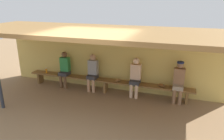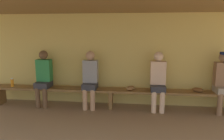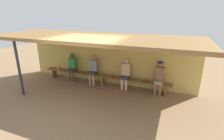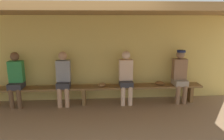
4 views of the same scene
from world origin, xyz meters
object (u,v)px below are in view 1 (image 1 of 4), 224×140
bench (105,82)px  player_with_sunglasses (135,76)px  player_in_white (93,71)px  water_bottle_clear (46,71)px  baseball_glove_dark_brown (118,80)px  player_near_post (65,68)px  player_shirtless_tan (179,80)px  baseball_glove_worn (162,85)px

bench → player_with_sunglasses: bearing=0.2°
player_in_white → player_with_sunglasses: (1.55, 0.00, 0.00)m
water_bottle_clear → player_with_sunglasses: bearing=0.6°
player_in_white → water_bottle_clear: (-1.92, -0.04, -0.17)m
baseball_glove_dark_brown → player_near_post: bearing=-60.5°
player_in_white → player_with_sunglasses: same height
baseball_glove_dark_brown → player_shirtless_tan: bearing=120.6°
player_in_white → baseball_glove_dark_brown: 0.97m
water_bottle_clear → baseball_glove_dark_brown: (2.86, 0.02, -0.05)m
player_near_post → water_bottle_clear: 0.81m
player_with_sunglasses → player_near_post: bearing=180.0°
player_with_sunglasses → player_shirtless_tan: bearing=0.0°
player_shirtless_tan → player_with_sunglasses: (-1.39, -0.00, -0.02)m
player_near_post → player_in_white: size_ratio=1.00×
player_shirtless_tan → baseball_glove_worn: 0.56m
player_shirtless_tan → player_with_sunglasses: 1.39m
player_in_white → baseball_glove_worn: 2.44m
bench → baseball_glove_worn: (1.94, 0.01, 0.12)m
bench → player_in_white: (-0.49, 0.00, 0.34)m
baseball_glove_worn → baseball_glove_dark_brown: same height
bench → baseball_glove_dark_brown: size_ratio=25.00×
player_in_white → baseball_glove_dark_brown: (0.94, -0.02, -0.22)m
player_shirtless_tan → player_in_white: player_shirtless_tan is taller
player_near_post → player_shirtless_tan: bearing=0.0°
bench → water_bottle_clear: bearing=-179.2°
baseball_glove_dark_brown → bench: bearing=-62.0°
player_in_white → baseball_glove_dark_brown: size_ratio=5.56×
baseball_glove_dark_brown → player_with_sunglasses: bearing=121.8°
player_in_white → baseball_glove_worn: (2.43, 0.00, -0.22)m
player_shirtless_tan → player_with_sunglasses: player_shirtless_tan is taller
player_near_post → player_with_sunglasses: 2.68m
player_near_post → baseball_glove_dark_brown: 2.09m
player_shirtless_tan → water_bottle_clear: bearing=-179.5°
bench → player_near_post: 1.65m
bench → player_shirtless_tan: 2.48m
player_near_post → baseball_glove_dark_brown: bearing=-0.5°
player_near_post → baseball_glove_dark_brown: player_near_post is taller
player_shirtless_tan → player_in_white: 2.94m
player_near_post → baseball_glove_worn: bearing=0.0°
player_near_post → water_bottle_clear: bearing=-177.2°
player_near_post → water_bottle_clear: (-0.79, -0.04, -0.17)m
baseball_glove_worn → player_in_white: bearing=27.3°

